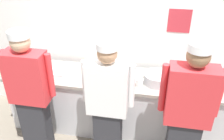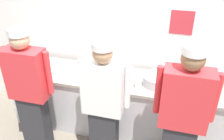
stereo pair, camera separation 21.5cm
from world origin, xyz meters
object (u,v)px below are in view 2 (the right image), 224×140
Objects in this scene: mixing_bowl_steel at (157,80)px; sheet_tray at (50,67)px; ramekin_yellow_sauce at (119,77)px; chef_near_left at (30,90)px; chef_far_right at (182,117)px; squeeze_bottle_primary at (85,64)px; plate_stack_front at (189,88)px; deli_cup at (138,84)px; ramekin_red_sauce at (94,70)px; chef_center at (104,104)px.

mixing_bowl_steel reaches higher than sheet_tray.
ramekin_yellow_sauce is at bearing 176.91° from mixing_bowl_steel.
chef_near_left is 1.60m from mixing_bowl_steel.
chef_far_right is 8.66× the size of squeeze_bottle_primary.
mixing_bowl_steel is 0.68× the size of sheet_tray.
chef_near_left is 1.98m from plate_stack_front.
ramekin_red_sauce is at bearing 160.48° from deli_cup.
sheet_tray is 0.65m from ramekin_red_sauce.
chef_center is at bearing 0.41° from chef_near_left.
squeeze_bottle_primary reaches higher than ramekin_yellow_sauce.
plate_stack_front is at bearing -2.07° from mixing_bowl_steel.
ramekin_red_sauce is (-0.35, 0.67, 0.03)m from chef_center.
chef_near_left is 1.04× the size of chef_center.
chef_center is 1.10m from plate_stack_front.
ramekin_red_sauce is (0.12, -0.01, -0.07)m from squeeze_bottle_primary.
chef_near_left is 20.59× the size of ramekin_red_sauce.
ramekin_yellow_sauce is (1.00, 0.59, -0.00)m from chef_near_left.
ramekin_yellow_sauce is at bearing 85.41° from chef_center.
mixing_bowl_steel is at bearing 31.01° from deli_cup.
squeeze_bottle_primary is (-1.42, 0.13, 0.07)m from plate_stack_front.
chef_far_right is 15.82× the size of deli_cup.
chef_near_left is at bearing -149.34° from ramekin_yellow_sauce.
deli_cup is at bearing 52.57° from chef_center.
chef_far_right is 7.32× the size of plate_stack_front.
mixing_bowl_steel is at bearing -6.97° from ramekin_red_sauce.
chef_far_right is 1.05m from ramekin_yellow_sauce.
ramekin_red_sauce is at bearing 174.57° from plate_stack_front.
sheet_tray is at bearing 172.70° from deli_cup.
chef_center reaches higher than deli_cup.
plate_stack_front reaches higher than ramekin_yellow_sauce.
chef_center is (0.95, 0.01, -0.03)m from chef_near_left.
mixing_bowl_steel reaches higher than ramekin_yellow_sauce.
chef_far_right is 20.96× the size of ramekin_red_sauce.
ramekin_yellow_sauce is (-0.83, 0.65, -0.02)m from chef_far_right.
ramekin_red_sauce is at bearing 6.16° from sheet_tray.
plate_stack_front is 0.64m from deli_cup.
sheet_tray is at bearing 160.59° from chef_far_right.
ramekin_red_sauce is at bearing -3.25° from squeeze_bottle_primary.
deli_cup is at bearing -169.56° from plate_stack_front.
sheet_tray is (-0.04, 0.60, -0.02)m from chef_near_left.
ramekin_red_sauce is (-0.89, 0.11, -0.04)m from mixing_bowl_steel.
sheet_tray is at bearing 94.27° from chef_near_left.
chef_center is 1.16m from sheet_tray.
ramekin_yellow_sauce is (0.05, 0.58, 0.03)m from chef_center.
ramekin_yellow_sauce is (-0.91, 0.04, -0.00)m from plate_stack_front.
squeeze_bottle_primary is at bearing 162.83° from deli_cup.
chef_far_right is 0.70m from mixing_bowl_steel.
mixing_bowl_steel is (-0.41, 0.01, 0.04)m from plate_stack_front.
squeeze_bottle_primary is 2.42× the size of ramekin_red_sauce.
ramekin_red_sauce is 0.72m from deli_cup.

